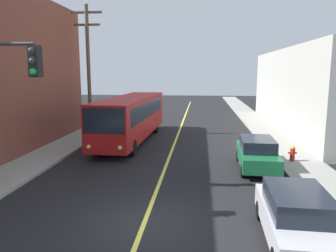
{
  "coord_description": "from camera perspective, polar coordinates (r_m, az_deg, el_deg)",
  "views": [
    {
      "loc": [
        1.82,
        -9.95,
        4.96
      ],
      "look_at": [
        0.0,
        7.71,
        2.0
      ],
      "focal_mm": 34.56,
      "sensor_mm": 36.0,
      "label": 1
    }
  ],
  "objects": [
    {
      "name": "ground_plane",
      "position": [
        11.27,
        -4.2,
        -16.68
      ],
      "size": [
        120.0,
        120.0,
        0.0
      ],
      "primitive_type": "plane",
      "color": "black"
    },
    {
      "name": "sidewalk_left",
      "position": [
        22.46,
        -18.14,
        -3.58
      ],
      "size": [
        2.5,
        90.0,
        0.15
      ],
      "primitive_type": "cube",
      "color": "gray",
      "rests_on": "ground"
    },
    {
      "name": "sidewalk_right",
      "position": [
        21.25,
        20.58,
        -4.44
      ],
      "size": [
        2.5,
        90.0,
        0.15
      ],
      "primitive_type": "cube",
      "color": "gray",
      "rests_on": "ground"
    },
    {
      "name": "lane_stripe_center",
      "position": [
        25.51,
        1.68,
        -1.74
      ],
      "size": [
        0.16,
        60.0,
        0.01
      ],
      "primitive_type": "cube",
      "color": "#D8CC4C",
      "rests_on": "ground"
    },
    {
      "name": "city_bus",
      "position": [
        23.54,
        -6.44,
        1.74
      ],
      "size": [
        3.04,
        12.23,
        3.2
      ],
      "color": "maroon",
      "rests_on": "ground"
    },
    {
      "name": "parked_car_silver",
      "position": [
        10.38,
        21.76,
        -14.62
      ],
      "size": [
        1.97,
        4.47,
        1.62
      ],
      "color": "#B7B7BC",
      "rests_on": "ground"
    },
    {
      "name": "parked_car_green",
      "position": [
        17.33,
        15.43,
        -4.63
      ],
      "size": [
        1.95,
        4.46,
        1.62
      ],
      "color": "#196038",
      "rests_on": "ground"
    },
    {
      "name": "utility_pole_mid",
      "position": [
        26.19,
        -13.86,
        10.56
      ],
      "size": [
        2.4,
        0.28,
        9.87
      ],
      "color": "brown",
      "rests_on": "sidewalk_left"
    },
    {
      "name": "fire_hydrant",
      "position": [
        19.02,
        21.11,
        -4.49
      ],
      "size": [
        0.44,
        0.26,
        0.84
      ],
      "color": "red",
      "rests_on": "sidewalk_right"
    }
  ]
}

